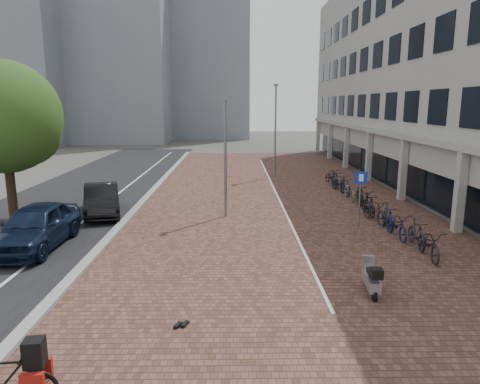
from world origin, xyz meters
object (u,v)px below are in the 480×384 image
Objects in this scene: scooter_back at (371,277)px; car_dark at (102,200)px; hero_bike at (3,380)px; car_navy at (36,226)px; parking_sign at (360,190)px.

car_dark is at bearing 144.22° from scooter_back.
car_dark is 13.64m from hero_bike.
car_navy is at bearing 165.38° from scooter_back.
scooter_back is (10.00, -8.91, -0.24)m from car_dark.
car_navy is at bearing 14.72° from hero_bike.
car_navy is at bearing -158.03° from parking_sign.
car_navy is 3.39× the size of scooter_back.
parking_sign reaches higher than car_dark.
scooter_back is at bearing -92.24° from parking_sign.
car_navy is 1.98× the size of parking_sign.
hero_bike is at bearing -118.96° from parking_sign.
parking_sign is at bearing 82.97° from scooter_back.
car_navy is 12.72m from parking_sign.
car_dark reaches higher than scooter_back.
car_dark is at bearing 80.03° from car_navy.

